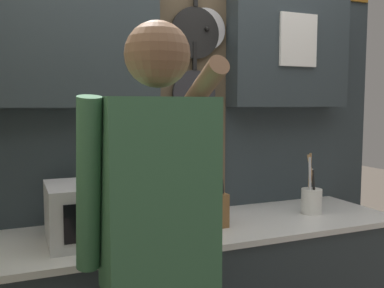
{
  "coord_description": "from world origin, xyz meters",
  "views": [
    {
      "loc": [
        -0.91,
        -2.0,
        1.53
      ],
      "look_at": [
        0.01,
        0.21,
        1.3
      ],
      "focal_mm": 40.0,
      "sensor_mm": 36.0,
      "label": 1
    }
  ],
  "objects_px": {
    "microwave": "(100,211)",
    "utensil_crock": "(311,199)",
    "person": "(158,232)",
    "knife_block": "(213,208)"
  },
  "relations": [
    {
      "from": "microwave",
      "to": "knife_block",
      "type": "distance_m",
      "value": 0.59
    },
    {
      "from": "knife_block",
      "to": "utensil_crock",
      "type": "height_order",
      "value": "utensil_crock"
    },
    {
      "from": "utensil_crock",
      "to": "knife_block",
      "type": "bearing_deg",
      "value": -179.9
    },
    {
      "from": "microwave",
      "to": "utensil_crock",
      "type": "distance_m",
      "value": 1.21
    },
    {
      "from": "utensil_crock",
      "to": "person",
      "type": "distance_m",
      "value": 1.27
    },
    {
      "from": "knife_block",
      "to": "person",
      "type": "distance_m",
      "value": 0.78
    },
    {
      "from": "microwave",
      "to": "utensil_crock",
      "type": "bearing_deg",
      "value": 0.08
    },
    {
      "from": "person",
      "to": "utensil_crock",
      "type": "bearing_deg",
      "value": 27.76
    },
    {
      "from": "knife_block",
      "to": "utensil_crock",
      "type": "relative_size",
      "value": 0.73
    },
    {
      "from": "knife_block",
      "to": "utensil_crock",
      "type": "distance_m",
      "value": 0.63
    }
  ]
}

